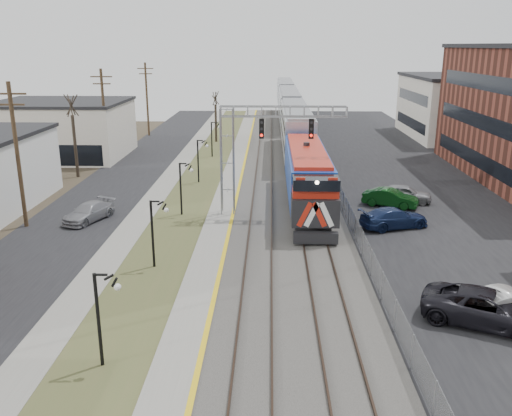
{
  "coord_description": "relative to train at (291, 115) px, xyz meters",
  "views": [
    {
      "loc": [
        2.61,
        -10.66,
        12.26
      ],
      "look_at": [
        1.76,
        21.36,
        2.6
      ],
      "focal_mm": 38.0,
      "sensor_mm": 36.0,
      "label": 1
    }
  ],
  "objects": [
    {
      "name": "car_lot_d",
      "position": [
        5.76,
        -40.34,
        -2.21
      ],
      "size": [
        5.25,
        3.47,
        1.41
      ],
      "primitive_type": "imported",
      "rotation": [
        0.0,
        0.0,
        1.91
      ],
      "color": "#15244C",
      "rests_on": "ground"
    },
    {
      "name": "track_near",
      "position": [
        -3.5,
        -30.73,
        -2.64
      ],
      "size": [
        1.58,
        120.0,
        0.15
      ],
      "color": "#2D2119",
      "rests_on": "ballast_bed"
    },
    {
      "name": "train",
      "position": [
        0.0,
        0.0,
        0.0
      ],
      "size": [
        3.0,
        85.85,
        5.33
      ],
      "color": "#13379A",
      "rests_on": "ground"
    },
    {
      "name": "car_lot_f",
      "position": [
        6.59,
        -35.15,
        -2.22
      ],
      "size": [
        4.48,
        3.05,
        1.4
      ],
      "primitive_type": "imported",
      "rotation": [
        0.0,
        0.0,
        1.16
      ],
      "color": "#0A360F",
      "rests_on": "ground"
    },
    {
      "name": "sidewalk",
      "position": [
        -12.5,
        -30.73,
        -2.88
      ],
      "size": [
        2.0,
        120.0,
        0.08
      ],
      "primitive_type": "cube",
      "color": "gray",
      "rests_on": "ground"
    },
    {
      "name": "street_west",
      "position": [
        -17.0,
        -30.73,
        -2.9
      ],
      "size": [
        7.0,
        120.0,
        0.04
      ],
      "primitive_type": "cube",
      "color": "black",
      "rests_on": "ground"
    },
    {
      "name": "lampposts",
      "position": [
        -9.5,
        -47.45,
        -0.92
      ],
      "size": [
        0.14,
        62.14,
        4.0
      ],
      "color": "black",
      "rests_on": "ground"
    },
    {
      "name": "car_lot_c",
      "position": [
        7.03,
        -53.98,
        -2.12
      ],
      "size": [
        6.35,
        4.85,
        1.6
      ],
      "primitive_type": "imported",
      "rotation": [
        0.0,
        0.0,
        1.14
      ],
      "color": "black",
      "rests_on": "ground"
    },
    {
      "name": "car_lot_b",
      "position": [
        8.32,
        -53.18,
        -2.23
      ],
      "size": [
        4.4,
        2.59,
        1.37
      ],
      "primitive_type": "imported",
      "rotation": [
        0.0,
        0.0,
        1.86
      ],
      "color": "beige",
      "rests_on": "ground"
    },
    {
      "name": "track_far",
      "position": [
        -0.0,
        -30.73,
        -2.64
      ],
      "size": [
        1.58,
        120.0,
        0.15
      ],
      "color": "#2D2119",
      "rests_on": "ballast_bed"
    },
    {
      "name": "bare_trees",
      "position": [
        -18.16,
        -26.82,
        -0.22
      ],
      "size": [
        12.3,
        42.3,
        5.95
      ],
      "color": "#382D23",
      "rests_on": "ground"
    },
    {
      "name": "ballast_bed",
      "position": [
        -1.5,
        -30.73,
        -2.82
      ],
      "size": [
        8.0,
        120.0,
        0.2
      ],
      "primitive_type": "cube",
      "color": "#595651",
      "rests_on": "ground"
    },
    {
      "name": "fence",
      "position": [
        2.7,
        -30.73,
        -2.12
      ],
      "size": [
        0.04,
        120.0,
        1.6
      ],
      "primitive_type": "cube",
      "color": "gray",
      "rests_on": "ground"
    },
    {
      "name": "platform_edge",
      "position": [
        -5.62,
        -30.73,
        -2.67
      ],
      "size": [
        0.24,
        120.0,
        0.01
      ],
      "primitive_type": "cube",
      "color": "gold",
      "rests_on": "platform"
    },
    {
      "name": "parking_lot",
      "position": [
        10.5,
        -30.73,
        -2.9
      ],
      "size": [
        16.0,
        120.0,
        0.04
      ],
      "primitive_type": "cube",
      "color": "black",
      "rests_on": "ground"
    },
    {
      "name": "utility_poles",
      "position": [
        -20.0,
        -40.73,
        2.08
      ],
      "size": [
        0.28,
        80.28,
        10.0
      ],
      "color": "#4C3823",
      "rests_on": "ground"
    },
    {
      "name": "signal_gantry",
      "position": [
        -4.28,
        -37.74,
        2.67
      ],
      "size": [
        9.0,
        1.07,
        8.15
      ],
      "color": "gray",
      "rests_on": "ground"
    },
    {
      "name": "car_street_b",
      "position": [
        -15.99,
        -39.36,
        -2.27
      ],
      "size": [
        3.36,
        4.81,
        1.29
      ],
      "primitive_type": "imported",
      "rotation": [
        0.0,
        0.0,
        -0.39
      ],
      "color": "gray",
      "rests_on": "ground"
    },
    {
      "name": "car_lot_e",
      "position": [
        7.99,
        -33.93,
        -2.19
      ],
      "size": [
        4.51,
        2.43,
        1.46
      ],
      "primitive_type": "imported",
      "rotation": [
        0.0,
        0.0,
        1.4
      ],
      "color": "gray",
      "rests_on": "ground"
    },
    {
      "name": "grass_median",
      "position": [
        -9.5,
        -30.73,
        -2.89
      ],
      "size": [
        4.0,
        120.0,
        0.06
      ],
      "primitive_type": "cube",
      "color": "#4A512B",
      "rests_on": "ground"
    },
    {
      "name": "platform",
      "position": [
        -6.5,
        -30.73,
        -2.8
      ],
      "size": [
        2.0,
        120.0,
        0.24
      ],
      "primitive_type": "cube",
      "color": "gray",
      "rests_on": "ground"
    }
  ]
}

